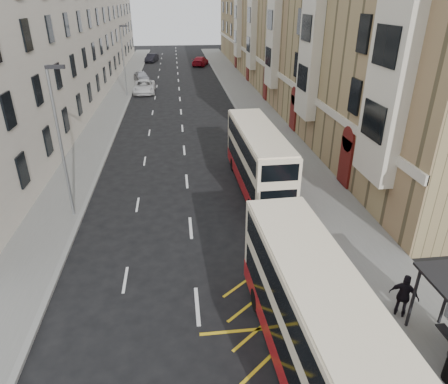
{
  "coord_description": "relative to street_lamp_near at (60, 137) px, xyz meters",
  "views": [
    {
      "loc": [
        -0.38,
        -8.24,
        11.0
      ],
      "look_at": [
        1.61,
        8.58,
        2.71
      ],
      "focal_mm": 32.0,
      "sensor_mm": 36.0,
      "label": 1
    }
  ],
  "objects": [
    {
      "name": "pedestrian_far",
      "position": [
        13.96,
        -9.53,
        -3.59
      ],
      "size": [
        1.1,
        0.99,
        1.8
      ],
      "primitive_type": "imported",
      "rotation": [
        0.0,
        0.0,
        2.49
      ],
      "color": "black",
      "rests_on": "pavement_right"
    },
    {
      "name": "terrace_right",
      "position": [
        21.23,
        33.38,
        2.88
      ],
      "size": [
        10.75,
        79.0,
        15.25
      ],
      "color": "#938155",
      "rests_on": "ground"
    },
    {
      "name": "street_lamp_near",
      "position": [
        0.0,
        0.0,
        0.0
      ],
      "size": [
        0.93,
        0.18,
        8.0
      ],
      "color": "gray",
      "rests_on": "pavement_left"
    },
    {
      "name": "pavement_right",
      "position": [
        14.35,
        18.0,
        -4.56
      ],
      "size": [
        4.0,
        120.0,
        0.15
      ],
      "primitive_type": "cube",
      "color": "slate",
      "rests_on": "ground"
    },
    {
      "name": "kerb_left",
      "position": [
        0.35,
        18.0,
        -4.56
      ],
      "size": [
        0.25,
        120.0,
        0.15
      ],
      "primitive_type": "cube",
      "color": "gray",
      "rests_on": "ground"
    },
    {
      "name": "car_red",
      "position": [
        10.47,
        53.72,
        -3.86
      ],
      "size": [
        3.53,
        5.73,
        1.55
      ],
      "primitive_type": "imported",
      "rotation": [
        0.0,
        0.0,
        2.87
      ],
      "color": "#A50F1E",
      "rests_on": "ground"
    },
    {
      "name": "double_decker_rear",
      "position": [
        10.75,
        2.34,
        -2.62
      ],
      "size": [
        2.48,
        9.96,
        3.95
      ],
      "rotation": [
        0.0,
        0.0,
        0.02
      ],
      "color": "beige",
      "rests_on": "ground"
    },
    {
      "name": "guard_railing",
      "position": [
        12.6,
        -6.25,
        -3.78
      ],
      "size": [
        0.06,
        6.56,
        1.01
      ],
      "color": "red",
      "rests_on": "pavement_right"
    },
    {
      "name": "street_lamp_far",
      "position": [
        0.0,
        30.0,
        0.0
      ],
      "size": [
        0.93,
        0.18,
        8.0
      ],
      "color": "gray",
      "rests_on": "pavement_left"
    },
    {
      "name": "double_decker_front",
      "position": [
        9.78,
        -11.56,
        -2.62
      ],
      "size": [
        2.69,
        10.03,
        3.97
      ],
      "rotation": [
        0.0,
        0.0,
        0.04
      ],
      "color": "beige",
      "rests_on": "ground"
    },
    {
      "name": "kerb_right",
      "position": [
        12.35,
        18.0,
        -4.56
      ],
      "size": [
        0.25,
        120.0,
        0.15
      ],
      "primitive_type": "cube",
      "color": "gray",
      "rests_on": "ground"
    },
    {
      "name": "white_van",
      "position": [
        1.96,
        31.9,
        -3.85
      ],
      "size": [
        2.66,
        5.67,
        1.57
      ],
      "primitive_type": "imported",
      "rotation": [
        0.0,
        0.0,
        0.01
      ],
      "color": "silver",
      "rests_on": "ground"
    },
    {
      "name": "road_markings",
      "position": [
        6.35,
        33.0,
        -4.63
      ],
      "size": [
        10.0,
        110.0,
        0.01
      ],
      "primitive_type": null,
      "color": "silver",
      "rests_on": "ground"
    },
    {
      "name": "car_dark",
      "position": [
        1.7,
        59.17,
        -3.88
      ],
      "size": [
        2.54,
        4.84,
        1.52
      ],
      "primitive_type": "imported",
      "rotation": [
        0.0,
        0.0,
        -0.21
      ],
      "color": "black",
      "rests_on": "ground"
    },
    {
      "name": "terrace_left",
      "position": [
        -7.08,
        33.5,
        1.88
      ],
      "size": [
        9.18,
        79.0,
        13.25
      ],
      "color": "beige",
      "rests_on": "ground"
    },
    {
      "name": "pavement_left",
      "position": [
        -1.15,
        18.0,
        -4.56
      ],
      "size": [
        3.0,
        120.0,
        0.15
      ],
      "primitive_type": "cube",
      "color": "slate",
      "rests_on": "ground"
    },
    {
      "name": "car_silver",
      "position": [
        1.15,
        39.17,
        -3.87
      ],
      "size": [
        2.89,
        4.8,
        1.53
      ],
      "primitive_type": "imported",
      "rotation": [
        0.0,
        0.0,
        0.26
      ],
      "color": "#A0A2A8",
      "rests_on": "ground"
    }
  ]
}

